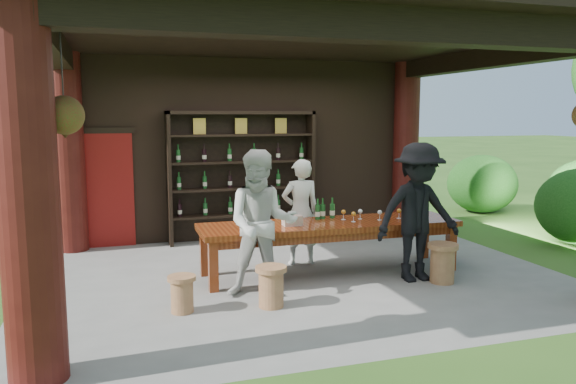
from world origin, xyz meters
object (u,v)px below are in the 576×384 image
object	(u,v)px
stool_near_right	(442,262)
guest_woman	(262,224)
stool_far_left	(182,293)
napkin_basket	(292,220)
wine_shelf	(242,176)
guest_man	(418,212)
tasting_table	(330,230)
host	(300,212)
stool_near_left	(271,285)

from	to	relation	value
stool_near_right	guest_woman	world-z (taller)	guest_woman
stool_far_left	napkin_basket	size ratio (longest dim) A/B	1.68
wine_shelf	guest_man	distance (m)	3.65
tasting_table	stool_far_left	bearing A→B (deg)	-155.54
host	napkin_basket	xyz separation A→B (m)	(-0.35, -0.66, 0.01)
wine_shelf	napkin_basket	bearing A→B (deg)	-87.23
tasting_table	stool_near_left	xyz separation A→B (m)	(-1.21, -1.15, -0.37)
stool_far_left	host	xyz separation A→B (m)	(2.00, 1.63, 0.58)
host	guest_woman	xyz separation A→B (m)	(-0.96, -1.32, 0.12)
wine_shelf	guest_man	world-z (taller)	wine_shelf
wine_shelf	tasting_table	distance (m)	2.66
tasting_table	napkin_basket	distance (m)	0.63
stool_near_left	stool_near_right	world-z (taller)	stool_near_right
tasting_table	host	world-z (taller)	host
stool_far_left	host	bearing A→B (deg)	39.06
guest_woman	napkin_basket	xyz separation A→B (m)	(0.62, 0.66, -0.11)
host	stool_far_left	bearing A→B (deg)	40.88
host	napkin_basket	world-z (taller)	host
stool_near_right	host	size ratio (longest dim) A/B	0.34
wine_shelf	stool_near_left	bearing A→B (deg)	-97.69
tasting_table	host	size ratio (longest dim) A/B	2.33
tasting_table	wine_shelf	bearing A→B (deg)	106.04
wine_shelf	stool_far_left	size ratio (longest dim) A/B	6.12
stool_near_right	napkin_basket	xyz separation A→B (m)	(-1.89, 0.85, 0.53)
tasting_table	stool_far_left	size ratio (longest dim) A/B	8.65
wine_shelf	stool_near_left	distance (m)	3.80
napkin_basket	stool_far_left	bearing A→B (deg)	-149.84
stool_near_left	stool_far_left	world-z (taller)	stool_near_left
guest_man	napkin_basket	bearing A→B (deg)	158.04
host	guest_woman	distance (m)	1.64
wine_shelf	tasting_table	size ratio (longest dim) A/B	0.71
guest_man	stool_far_left	bearing A→B (deg)	-174.64
wine_shelf	stool_near_right	distance (m)	4.06
stool_far_left	guest_man	distance (m)	3.36
tasting_table	napkin_basket	bearing A→B (deg)	-174.08
wine_shelf	host	distance (m)	1.99
wine_shelf	stool_near_right	size ratio (longest dim) A/B	4.91
host	wine_shelf	bearing A→B (deg)	-74.26
guest_man	stool_near_right	bearing A→B (deg)	-37.79
guest_woman	napkin_basket	world-z (taller)	guest_woman
tasting_table	stool_near_right	xyz separation A→B (m)	(1.29, -0.91, -0.35)
tasting_table	guest_man	world-z (taller)	guest_man
guest_man	guest_woman	bearing A→B (deg)	-179.75
host	napkin_basket	bearing A→B (deg)	64.19
tasting_table	stool_far_left	world-z (taller)	tasting_table
guest_woman	napkin_basket	bearing A→B (deg)	61.70
wine_shelf	stool_far_left	bearing A→B (deg)	-113.49
stool_near_left	guest_woman	distance (m)	0.79
stool_far_left	guest_man	size ratio (longest dim) A/B	0.23
wine_shelf	stool_near_right	xyz separation A→B (m)	(2.01, -3.42, -0.89)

